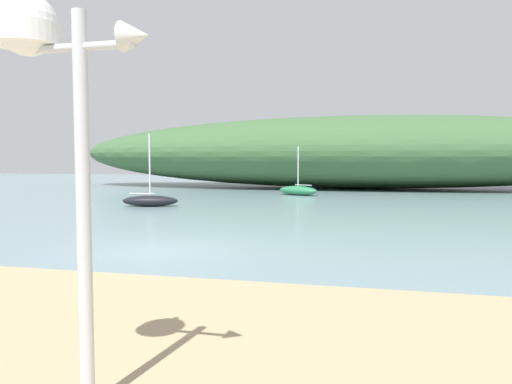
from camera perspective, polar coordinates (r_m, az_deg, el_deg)
The scene contains 5 objects.
ground_plane at distance 12.77m, azimuth -10.34°, elevation -6.64°, with size 120.00×120.00×0.00m, color gray.
distant_hill at distance 40.86m, azimuth 12.01°, elevation 4.62°, with size 49.34×13.08×5.93m, color #3D6038.
mast_structure at distance 4.47m, azimuth -23.78°, elevation 13.74°, with size 1.37×0.56×3.47m.
sailboat_west_reach at distance 31.86m, azimuth 4.98°, elevation 0.20°, with size 3.10×2.33×3.19m.
sailboat_off_point at distance 24.60m, azimuth -12.40°, elevation -0.97°, with size 2.90×1.57×3.61m.
Camera 1 is at (5.10, -11.49, 2.29)m, focal length 33.87 mm.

